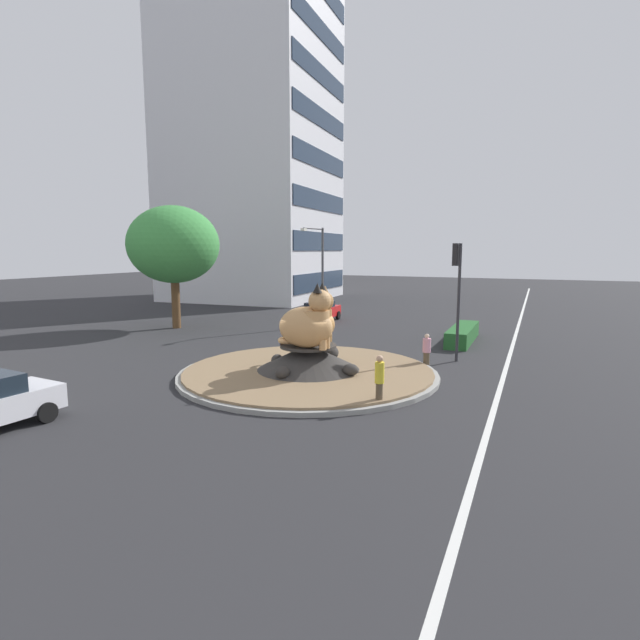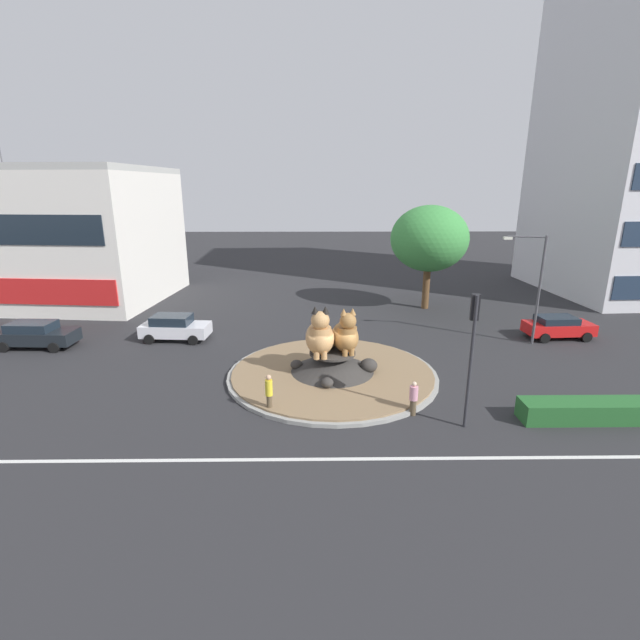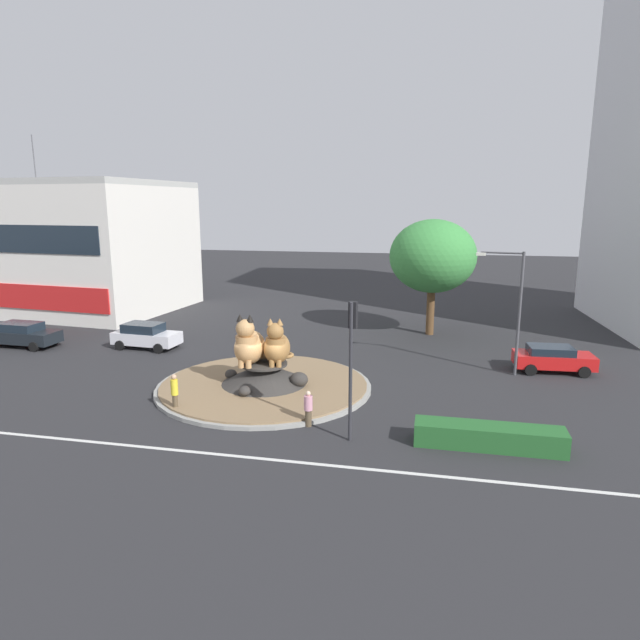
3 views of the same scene
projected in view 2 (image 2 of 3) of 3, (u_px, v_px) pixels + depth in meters
The scene contains 15 objects.
ground_plane at pixel (332, 376), 24.07m from camera, with size 160.00×160.00×0.00m, color #28282B.
lane_centreline at pixel (340, 459), 16.69m from camera, with size 112.00×0.20×0.01m, color silver.
roundabout_island at pixel (333, 368), 23.95m from camera, with size 11.03×11.03×1.35m.
cat_statue_calico at pixel (320, 336), 23.09m from camera, with size 1.69×2.69×2.68m.
cat_statue_tabby at pixel (346, 335), 23.50m from camera, with size 1.68×2.54×2.45m.
traffic_light_mast at pixel (473, 337), 17.96m from camera, with size 0.36×0.46×5.64m.
shophouse_block at pixel (33, 235), 39.30m from camera, with size 23.22×15.22×15.44m.
clipped_hedge_strip at pixel (588, 411), 19.34m from camera, with size 5.71×1.20×0.90m, color #235B28.
broadleaf_tree_behind_island at pixel (429, 239), 35.83m from camera, with size 6.10×6.10×8.28m.
streetlight_arm at pixel (535, 281), 27.89m from camera, with size 2.49×0.59×6.83m.
pedestrian_pink_shirt at pixel (413, 398), 19.70m from camera, with size 0.37×0.37×1.58m.
pedestrian_yellow_shirt at pixel (269, 392), 19.87m from camera, with size 0.32×0.32×1.80m.
sedan_on_far_lane at pixel (558, 326), 29.83m from camera, with size 4.36×2.25×1.48m.
hatchback_near_shophouse at pixel (36, 334), 28.07m from camera, with size 4.76×2.21×1.62m.
parked_car_right at pixel (175, 327), 29.44m from camera, with size 4.43×2.31×1.66m.
Camera 2 is at (-0.94, -22.24, 9.64)m, focal length 25.48 mm.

